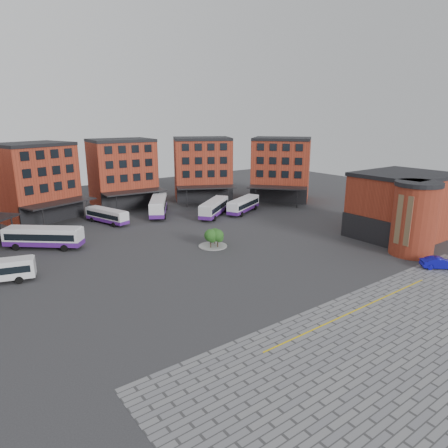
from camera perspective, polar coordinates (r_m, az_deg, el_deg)
ground at (r=51.45m, az=4.28°, el=-6.99°), size 160.00×160.00×0.00m
paving_zone at (r=40.99m, az=27.87°, el=-14.93°), size 50.00×22.00×0.02m
yellow_line at (r=44.34m, az=18.46°, el=-11.53°), size 26.00×0.15×0.02m
main_building at (r=79.71m, az=-16.70°, el=5.75°), size 94.14×42.48×14.60m
east_building at (r=69.88m, az=24.26°, el=2.18°), size 17.40×15.40×10.60m
tree_island at (r=60.90m, az=-1.36°, el=-1.81°), size 4.40×4.40×3.00m
bus_b at (r=65.96m, az=-24.39°, el=-1.70°), size 10.61×9.57×3.28m
bus_c at (r=77.35m, az=-16.39°, el=1.16°), size 5.14×9.98×2.75m
bus_d at (r=81.86m, az=-9.35°, el=2.63°), size 8.85×12.13×3.50m
bus_e at (r=79.60m, az=-1.43°, el=2.35°), size 10.66×8.92×3.20m
bus_f at (r=82.71m, az=2.81°, el=2.76°), size 10.73×6.92×3.02m
blue_car at (r=59.67m, az=28.41°, el=-4.91°), size 4.53×4.23×1.52m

